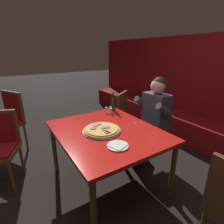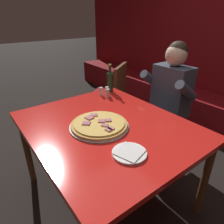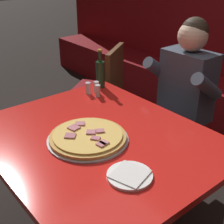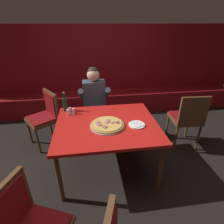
% 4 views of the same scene
% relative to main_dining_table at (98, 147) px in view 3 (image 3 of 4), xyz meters
% --- Properties ---
extents(main_dining_table, '(1.32, 1.10, 0.75)m').
position_rel_main_dining_table_xyz_m(main_dining_table, '(0.00, 0.00, 0.00)').
color(main_dining_table, brown).
rests_on(main_dining_table, ground_plane).
extents(pizza, '(0.44, 0.44, 0.05)m').
position_rel_main_dining_table_xyz_m(pizza, '(-0.00, -0.07, 0.09)').
color(pizza, '#9E9EA3').
rests_on(pizza, main_dining_table).
extents(plate_white_paper, '(0.21, 0.21, 0.02)m').
position_rel_main_dining_table_xyz_m(plate_white_paper, '(0.38, -0.10, 0.08)').
color(plate_white_paper, white).
rests_on(plate_white_paper, main_dining_table).
extents(beer_bottle, '(0.07, 0.07, 0.29)m').
position_rel_main_dining_table_xyz_m(beer_bottle, '(-0.57, 0.45, 0.18)').
color(beer_bottle, '#19381E').
rests_on(beer_bottle, main_dining_table).
extents(shaker_red_pepper_flakes, '(0.04, 0.04, 0.09)m').
position_rel_main_dining_table_xyz_m(shaker_red_pepper_flakes, '(-0.44, 0.33, 0.11)').
color(shaker_red_pepper_flakes, silver).
rests_on(shaker_red_pepper_flakes, main_dining_table).
extents(shaker_oregano, '(0.04, 0.04, 0.09)m').
position_rel_main_dining_table_xyz_m(shaker_oregano, '(-0.50, 0.36, 0.11)').
color(shaker_oregano, silver).
rests_on(shaker_oregano, main_dining_table).
extents(shaker_parmesan, '(0.04, 0.04, 0.09)m').
position_rel_main_dining_table_xyz_m(shaker_parmesan, '(-0.52, 0.30, 0.11)').
color(shaker_parmesan, silver).
rests_on(shaker_parmesan, main_dining_table).
extents(diner_seated_blue_shirt, '(0.53, 0.53, 1.27)m').
position_rel_main_dining_table_xyz_m(diner_seated_blue_shirt, '(-0.12, 0.83, 0.03)').
color(diner_seated_blue_shirt, black).
rests_on(diner_seated_blue_shirt, ground_plane).
extents(dining_chair_near_left, '(0.61, 0.61, 0.92)m').
position_rel_main_dining_table_xyz_m(dining_chair_near_left, '(-0.95, 0.75, -0.13)').
color(dining_chair_near_left, brown).
rests_on(dining_chair_near_left, ground_plane).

